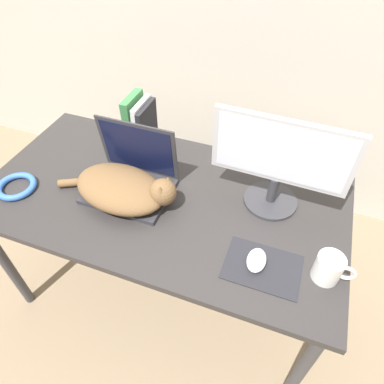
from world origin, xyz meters
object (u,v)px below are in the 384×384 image
at_px(cable_coil, 16,186).
at_px(laptop, 132,178).
at_px(external_monitor, 279,161).
at_px(computer_mouse, 256,260).
at_px(mug, 329,268).
at_px(book_row, 140,124).
at_px(cat, 124,189).

bearing_deg(cable_coil, laptop, 21.25).
bearing_deg(external_monitor, computer_mouse, -87.93).
xyz_separation_m(laptop, mug, (0.76, -0.15, -0.00)).
bearing_deg(book_row, external_monitor, -13.95).
xyz_separation_m(cat, cable_coil, (-0.43, -0.10, -0.04)).
bearing_deg(laptop, cable_coil, -158.75).
relative_size(book_row, cable_coil, 1.55).
distance_m(book_row, cable_coil, 0.56).
distance_m(external_monitor, mug, 0.38).
relative_size(laptop, book_row, 1.33).
relative_size(cat, computer_mouse, 5.13).
height_order(book_row, mug, book_row).
height_order(cat, book_row, book_row).
xyz_separation_m(laptop, book_row, (-0.09, 0.26, 0.06)).
bearing_deg(external_monitor, mug, -49.30).
xyz_separation_m(cable_coil, mug, (1.19, 0.01, 0.04)).
distance_m(cat, mug, 0.76).
height_order(cat, cable_coil, cat).
height_order(external_monitor, computer_mouse, external_monitor).
distance_m(laptop, book_row, 0.28).
distance_m(cable_coil, mug, 1.19).
height_order(laptop, book_row, laptop).
height_order(external_monitor, mug, external_monitor).
xyz_separation_m(book_row, cable_coil, (-0.34, -0.43, -0.10)).
distance_m(cat, cable_coil, 0.45).
relative_size(laptop, cat, 0.65).
bearing_deg(cat, external_monitor, 18.92).
height_order(laptop, computer_mouse, laptop).
distance_m(cat, external_monitor, 0.57).
bearing_deg(cable_coil, cat, 12.74).
bearing_deg(external_monitor, cable_coil, -163.83).
bearing_deg(cat, laptop, 93.64).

